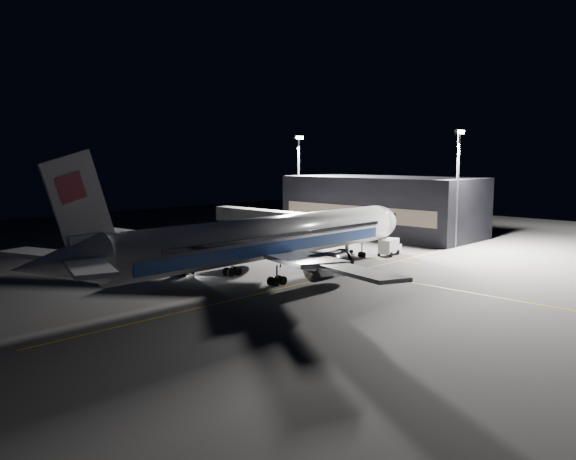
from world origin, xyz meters
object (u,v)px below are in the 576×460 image
at_px(floodlight_mast_south, 458,178).
at_px(baggage_tug, 184,269).
at_px(service_truck, 390,246).
at_px(safety_cone_c, 193,263).
at_px(airliner, 264,239).
at_px(safety_cone_b, 280,265).
at_px(jet_bridge, 287,220).
at_px(floodlight_mast_north, 299,174).
at_px(safety_cone_a, 179,265).

bearing_deg(floodlight_mast_south, baggage_tug, 162.05).
bearing_deg(baggage_tug, service_truck, -28.48).
relative_size(floodlight_mast_south, baggage_tug, 8.54).
relative_size(baggage_tug, safety_cone_c, 3.79).
relative_size(airliner, safety_cone_b, 117.35).
xyz_separation_m(jet_bridge, safety_cone_b, (-16.00, -14.06, -4.32)).
height_order(airliner, safety_cone_c, airliner).
xyz_separation_m(floodlight_mast_north, safety_cone_b, (-34.00, -27.99, -12.11)).
bearing_deg(safety_cone_a, baggage_tug, -116.29).
height_order(jet_bridge, safety_cone_b, jet_bridge).
bearing_deg(airliner, floodlight_mast_south, -8.33).
bearing_deg(jet_bridge, safety_cone_b, -138.70).
bearing_deg(baggage_tug, safety_cone_a, 54.07).
distance_m(jet_bridge, floodlight_mast_south, 31.05).
bearing_deg(floodlight_mast_south, jet_bridge, 126.79).
xyz_separation_m(floodlight_mast_north, baggage_tug, (-47.25, -22.69, -11.64)).
height_order(safety_cone_b, safety_cone_c, safety_cone_c).
bearing_deg(service_truck, safety_cone_b, 152.44).
bearing_deg(floodlight_mast_north, service_truck, -113.07).
height_order(safety_cone_a, safety_cone_b, safety_cone_a).
bearing_deg(jet_bridge, floodlight_mast_north, 37.74).
height_order(floodlight_mast_north, floodlight_mast_south, same).
bearing_deg(safety_cone_a, floodlight_mast_south, -24.01).
height_order(baggage_tug, safety_cone_a, baggage_tug).
relative_size(jet_bridge, safety_cone_c, 53.75).
bearing_deg(safety_cone_a, service_truck, -27.55).
distance_m(airliner, safety_cone_a, 15.30).
relative_size(floodlight_mast_south, service_truck, 3.73).
bearing_deg(safety_cone_c, baggage_tug, -136.39).
height_order(airliner, jet_bridge, airliner).
height_order(airliner, safety_cone_b, airliner).
bearing_deg(airliner, service_truck, -4.09).
distance_m(jet_bridge, baggage_tug, 30.78).
distance_m(airliner, service_truck, 26.97).
bearing_deg(safety_cone_b, baggage_tug, 158.23).
bearing_deg(floodlight_mast_south, safety_cone_b, 163.59).
xyz_separation_m(service_truck, safety_cone_c, (-27.88, 15.91, -1.12)).
relative_size(floodlight_mast_south, safety_cone_a, 30.25).
height_order(baggage_tug, safety_cone_c, baggage_tug).
height_order(jet_bridge, safety_cone_c, jet_bridge).
distance_m(floodlight_mast_north, safety_cone_b, 45.67).
xyz_separation_m(service_truck, baggage_tug, (-32.82, 11.20, -0.71)).
bearing_deg(jet_bridge, airliner, -141.96).
relative_size(floodlight_mast_south, safety_cone_c, 32.34).
distance_m(floodlight_mast_south, safety_cone_c, 48.33).
distance_m(service_truck, baggage_tug, 34.68).
height_order(service_truck, safety_cone_b, service_truck).
bearing_deg(service_truck, safety_cone_a, 141.69).
xyz_separation_m(safety_cone_b, safety_cone_c, (-8.31, 10.00, 0.06)).
relative_size(safety_cone_a, safety_cone_c, 1.07).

